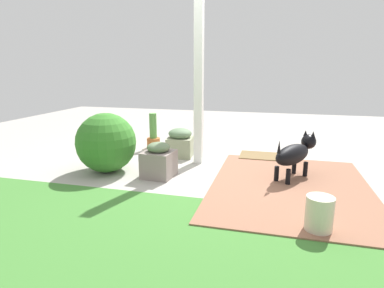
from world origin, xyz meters
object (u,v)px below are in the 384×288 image
object	(u,v)px
terracotta_pot_spiky	(114,136)
dog	(295,153)
porch_pillar	(199,76)
stone_planter_mid	(159,161)
round_shrub	(106,143)
terracotta_pot_tall	(153,136)
ceramic_urn	(319,214)
doormat	(262,156)
stone_planter_nearest	(180,143)

from	to	relation	value
terracotta_pot_spiky	dog	bearing A→B (deg)	166.86
porch_pillar	stone_planter_mid	xyz separation A→B (m)	(0.34, 0.73, -1.04)
round_shrub	terracotta_pot_tall	xyz separation A→B (m)	(-0.13, -1.36, -0.18)
stone_planter_mid	ceramic_urn	distance (m)	2.07
terracotta_pot_tall	doormat	size ratio (longest dim) A/B	0.89
terracotta_pot_tall	terracotta_pot_spiky	xyz separation A→B (m)	(0.55, 0.37, 0.05)
porch_pillar	round_shrub	bearing A→B (deg)	33.10
round_shrub	dog	distance (m)	2.43
terracotta_pot_spiky	ceramic_urn	size ratio (longest dim) A/B	1.77
porch_pillar	round_shrub	world-z (taller)	porch_pillar
doormat	dog	bearing A→B (deg)	114.87
dog	ceramic_urn	distance (m)	1.37
doormat	stone_planter_mid	bearing A→B (deg)	45.69
stone_planter_mid	doormat	distance (m)	1.78
terracotta_pot_tall	doormat	bearing A→B (deg)	176.40
porch_pillar	stone_planter_mid	size ratio (longest dim) A/B	5.53
ceramic_urn	doormat	size ratio (longest dim) A/B	0.46
porch_pillar	terracotta_pot_spiky	world-z (taller)	porch_pillar
porch_pillar	stone_planter_nearest	world-z (taller)	porch_pillar
dog	ceramic_urn	bearing A→B (deg)	96.22
terracotta_pot_spiky	stone_planter_mid	bearing A→B (deg)	139.09
porch_pillar	dog	size ratio (longest dim) A/B	3.22
stone_planter_mid	terracotta_pot_tall	xyz separation A→B (m)	(0.62, -1.39, 0.01)
doormat	ceramic_urn	bearing A→B (deg)	104.18
dog	porch_pillar	bearing A→B (deg)	-16.15
terracotta_pot_spiky	ceramic_urn	distance (m)	3.60
stone_planter_nearest	round_shrub	distance (m)	1.23
terracotta_pot_tall	terracotta_pot_spiky	bearing A→B (deg)	34.06
terracotta_pot_tall	doormat	distance (m)	1.87
terracotta_pot_spiky	stone_planter_nearest	bearing A→B (deg)	179.74
stone_planter_nearest	dog	bearing A→B (deg)	158.72
porch_pillar	terracotta_pot_tall	world-z (taller)	porch_pillar
porch_pillar	dog	distance (m)	1.66
terracotta_pot_spiky	doormat	xyz separation A→B (m)	(-2.41, -0.26, -0.25)
stone_planter_mid	terracotta_pot_spiky	world-z (taller)	terracotta_pot_spiky
stone_planter_nearest	terracotta_pot_tall	bearing A→B (deg)	-32.31
round_shrub	ceramic_urn	distance (m)	2.76
porch_pillar	stone_planter_mid	distance (m)	1.32
porch_pillar	stone_planter_mid	bearing A→B (deg)	65.07
round_shrub	porch_pillar	bearing A→B (deg)	-146.90
porch_pillar	terracotta_pot_tall	bearing A→B (deg)	-34.16
stone_planter_nearest	stone_planter_mid	world-z (taller)	stone_planter_mid
stone_planter_nearest	round_shrub	bearing A→B (deg)	53.56
dog	doormat	distance (m)	1.06
stone_planter_mid	dog	distance (m)	1.71
stone_planter_mid	terracotta_pot_spiky	bearing A→B (deg)	-40.91
terracotta_pot_spiky	terracotta_pot_tall	bearing A→B (deg)	-145.94
stone_planter_nearest	round_shrub	size ratio (longest dim) A/B	0.56
porch_pillar	stone_planter_mid	world-z (taller)	porch_pillar
ceramic_urn	round_shrub	bearing A→B (deg)	-21.78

